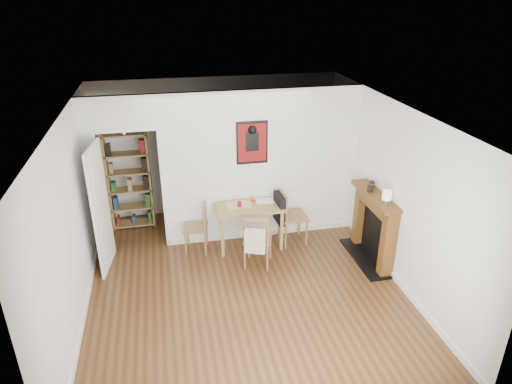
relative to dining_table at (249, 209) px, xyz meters
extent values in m
plane|color=#57371C|center=(-0.29, -1.10, -0.67)|extent=(5.20, 5.20, 0.00)
plane|color=white|center=(-0.29, 1.50, 0.63)|extent=(4.50, 0.00, 4.50)
plane|color=white|center=(-0.29, -3.70, 0.63)|extent=(4.50, 0.00, 4.50)
plane|color=white|center=(-2.54, -1.10, 0.63)|extent=(0.00, 5.20, 5.20)
plane|color=white|center=(1.96, -1.10, 0.63)|extent=(0.00, 5.20, 5.20)
plane|color=silver|center=(-0.29, -1.10, 1.93)|extent=(5.20, 5.20, 0.00)
cube|color=white|center=(0.28, 0.30, 0.63)|extent=(3.35, 0.10, 2.60)
cube|color=white|center=(-2.42, 0.30, 0.63)|extent=(0.25, 0.10, 2.60)
cube|color=white|center=(-1.84, 0.30, 1.66)|extent=(0.90, 0.10, 0.55)
cube|color=white|center=(-2.32, 0.30, 0.36)|extent=(0.06, 0.14, 2.05)
cube|color=white|center=(-1.36, 0.30, 0.36)|extent=(0.06, 0.14, 2.05)
cube|color=white|center=(0.28, 0.24, -0.62)|extent=(3.35, 0.02, 0.10)
cube|color=white|center=(-2.53, -1.70, -0.62)|extent=(0.02, 4.00, 0.10)
cube|color=white|center=(1.95, -1.70, -0.62)|extent=(0.02, 4.00, 0.10)
cube|color=white|center=(-2.31, -0.17, 0.33)|extent=(0.15, 0.80, 2.00)
cube|color=black|center=(0.11, 0.23, 1.08)|extent=(0.52, 0.02, 0.72)
cube|color=maroon|center=(0.11, 0.22, 1.08)|extent=(0.46, 0.00, 0.64)
cube|color=olive|center=(0.00, 0.00, 0.07)|extent=(1.11, 0.71, 0.04)
cube|color=olive|center=(-0.49, -0.29, -0.31)|extent=(0.05, 0.05, 0.72)
cube|color=olive|center=(0.49, -0.29, -0.31)|extent=(0.05, 0.05, 0.72)
cube|color=olive|center=(-0.49, 0.29, -0.31)|extent=(0.05, 0.05, 0.72)
cube|color=olive|center=(0.49, 0.29, -0.31)|extent=(0.05, 0.05, 0.72)
cube|color=black|center=(0.50, -0.10, 0.01)|extent=(0.13, 0.40, 0.50)
cube|color=beige|center=(-0.07, -0.85, -0.09)|extent=(0.33, 0.21, 0.40)
cube|color=olive|center=(-2.31, 1.12, 0.23)|extent=(0.04, 0.30, 1.80)
cube|color=olive|center=(-1.59, 1.12, 0.23)|extent=(0.04, 0.30, 1.80)
cube|color=olive|center=(-1.95, 1.12, -0.63)|extent=(0.76, 0.30, 0.03)
cube|color=olive|center=(-1.95, 1.12, 0.05)|extent=(0.76, 0.30, 0.03)
cube|color=olive|center=(-1.95, 1.12, 1.09)|extent=(0.76, 0.30, 0.03)
cube|color=maroon|center=(-1.95, 1.12, 0.23)|extent=(0.66, 0.25, 0.25)
cube|color=brown|center=(1.86, -1.34, -0.12)|extent=(0.20, 0.16, 1.10)
cube|color=brown|center=(1.86, -0.36, -0.12)|extent=(0.20, 0.16, 1.10)
cube|color=brown|center=(1.83, -0.85, 0.46)|extent=(0.30, 1.21, 0.06)
cube|color=brown|center=(1.86, -0.85, 0.33)|extent=(0.20, 0.85, 0.20)
cube|color=black|center=(1.92, -0.85, -0.22)|extent=(0.08, 0.81, 0.88)
cube|color=black|center=(1.80, -0.85, -0.65)|extent=(0.45, 1.25, 0.03)
cylinder|color=maroon|center=(-0.16, -0.04, 0.14)|extent=(0.07, 0.07, 0.09)
sphere|color=#E3490B|center=(0.10, 0.13, 0.13)|extent=(0.07, 0.07, 0.07)
cube|color=beige|center=(-0.16, 0.03, 0.09)|extent=(0.42, 0.32, 0.00)
cube|color=silver|center=(0.29, 0.07, 0.10)|extent=(0.32, 0.25, 0.01)
cylinder|color=silver|center=(1.81, -1.21, 0.53)|extent=(0.07, 0.07, 0.08)
cylinder|color=white|center=(1.81, -1.21, 0.64)|extent=(0.14, 0.14, 0.14)
cylinder|color=black|center=(1.78, -0.74, 0.55)|extent=(0.10, 0.10, 0.12)
cylinder|color=black|center=(1.88, -0.59, 0.55)|extent=(0.08, 0.08, 0.10)
camera|label=1|loc=(-1.29, -6.67, 3.43)|focal=32.00mm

